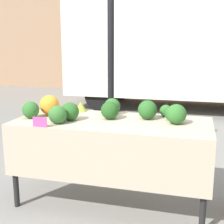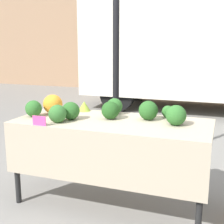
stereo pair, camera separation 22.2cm
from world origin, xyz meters
TOP-DOWN VIEW (x-y plane):
  - ground_plane at (0.00, 0.00)m, footprint 40.00×40.00m
  - tent_pole at (-0.19, 0.66)m, footprint 0.07×0.07m
  - parked_truck at (0.17, 4.68)m, footprint 4.90×1.93m
  - market_table at (0.00, -0.06)m, footprint 1.75×0.77m
  - orange_cauliflower at (-0.65, 0.08)m, footprint 0.19×0.19m
  - romanesco_head at (-0.41, 0.30)m, footprint 0.13×0.13m
  - broccoli_head_0 at (-0.04, 0.05)m, footprint 0.16×0.16m
  - broccoli_head_1 at (-0.37, -0.08)m, footprint 0.16×0.16m
  - broccoli_head_2 at (0.56, 0.03)m, footprint 0.17×0.17m
  - broccoli_head_3 at (0.30, 0.14)m, footprint 0.18×0.18m
  - broccoli_head_4 at (-0.75, -0.10)m, footprint 0.16×0.16m
  - broccoli_head_5 at (0.45, 0.29)m, footprint 0.11×0.11m
  - broccoli_head_6 at (-0.42, -0.23)m, footprint 0.16×0.16m
  - broccoli_head_7 at (-0.07, 0.26)m, footprint 0.16×0.16m
  - broccoli_head_8 at (0.51, 0.16)m, footprint 0.12×0.12m
  - price_sign at (-0.52, -0.37)m, footprint 0.13×0.01m

SIDE VIEW (x-z plane):
  - ground_plane at x=0.00m, z-range 0.00..0.00m
  - market_table at x=0.00m, z-range 0.29..1.07m
  - price_sign at x=-0.52m, z-range 0.78..0.87m
  - romanesco_head at x=-0.41m, z-range 0.78..0.88m
  - broccoli_head_5 at x=0.45m, z-range 0.78..0.90m
  - broccoli_head_8 at x=0.51m, z-range 0.78..0.90m
  - broccoli_head_4 at x=-0.75m, z-range 0.78..0.94m
  - broccoli_head_7 at x=-0.07m, z-range 0.78..0.94m
  - broccoli_head_6 at x=-0.42m, z-range 0.78..0.94m
  - broccoli_head_1 at x=-0.37m, z-range 0.78..0.95m
  - broccoli_head_0 at x=-0.04m, z-range 0.78..0.95m
  - broccoli_head_2 at x=0.56m, z-range 0.78..0.96m
  - broccoli_head_3 at x=0.30m, z-range 0.78..0.96m
  - orange_cauliflower at x=-0.65m, z-range 0.78..0.97m
  - tent_pole at x=-0.19m, z-range 0.00..2.39m
  - parked_truck at x=0.17m, z-range 0.10..2.56m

